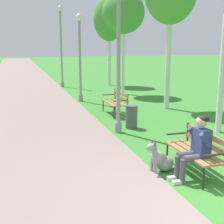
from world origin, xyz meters
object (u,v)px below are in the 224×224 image
dog_grey (161,160)px  birch_tree_fifth (109,19)px  person_seated_on_near_bench (196,145)px  lamp_post_far (61,46)px  litter_bin (131,117)px  park_bench_near (198,148)px  lamp_post_mid (80,57)px  park_bench_mid (116,101)px  lamp_post_near (119,57)px  birch_tree_fourth (123,13)px

dog_grey → birch_tree_fifth: (2.91, 13.30, 3.72)m
person_seated_on_near_bench → dog_grey: size_ratio=1.51×
lamp_post_far → litter_bin: (0.63, -10.04, -2.05)m
litter_bin → person_seated_on_near_bench: bearing=-92.6°
lamp_post_far → litter_bin: size_ratio=6.65×
park_bench_near → litter_bin: bearing=90.6°
lamp_post_mid → birch_tree_fifth: size_ratio=0.71×
lamp_post_mid → birch_tree_fifth: 6.10m
dog_grey → birch_tree_fifth: size_ratio=0.15×
person_seated_on_near_bench → lamp_post_mid: (-0.38, 8.80, 1.29)m
lamp_post_far → litter_bin: 10.26m
park_bench_mid → lamp_post_far: (-0.76, 8.13, 1.89)m
lamp_post_mid → lamp_post_near: bearing=-89.7°
park_bench_near → park_bench_mid: same height
birch_tree_fifth → lamp_post_mid: bearing=-119.6°
lamp_post_mid → litter_bin: size_ratio=5.42×
birch_tree_fourth → litter_bin: size_ratio=7.22×
park_bench_near → lamp_post_mid: bearing=93.9°
park_bench_near → lamp_post_near: 3.70m
lamp_post_near → litter_bin: lamp_post_near is taller
lamp_post_far → birch_tree_fifth: birch_tree_fifth is taller
park_bench_near → lamp_post_far: size_ratio=0.32×
person_seated_on_near_bench → lamp_post_near: (-0.36, 3.51, 1.49)m
lamp_post_near → litter_bin: size_ratio=6.00×
lamp_post_far → birch_tree_fourth: bearing=-54.9°
birch_tree_fifth → lamp_post_far: bearing=178.6°
lamp_post_mid → park_bench_mid: bearing=-77.4°
lamp_post_mid → litter_bin: bearing=-83.6°
birch_tree_fourth → park_bench_near: bearing=-100.8°
park_bench_near → birch_tree_fourth: (1.90, 9.96, 3.49)m
person_seated_on_near_bench → litter_bin: size_ratio=1.79×
park_bench_near → lamp_post_far: (-0.67, 13.61, 1.89)m
park_bench_near → birch_tree_fifth: (2.25, 13.54, 3.47)m
park_bench_mid → litter_bin: 1.92m
park_bench_mid → litter_bin: bearing=-93.8°
park_bench_mid → dog_grey: size_ratio=1.81×
park_bench_mid → person_seated_on_near_bench: 5.76m
park_bench_mid → lamp_post_mid: lamp_post_mid is taller
person_seated_on_near_bench → dog_grey: 0.80m
litter_bin → park_bench_mid: bearing=86.2°
dog_grey → lamp_post_near: lamp_post_near is taller
lamp_post_near → lamp_post_mid: lamp_post_near is taller
dog_grey → litter_bin: (0.63, 3.33, 0.09)m
dog_grey → birch_tree_fifth: birch_tree_fifth is taller
lamp_post_far → lamp_post_near: bearing=-89.4°
dog_grey → litter_bin: dog_grey is taller
lamp_post_near → person_seated_on_near_bench: bearing=-84.2°
litter_bin → lamp_post_mid: bearing=96.4°
person_seated_on_near_bench → lamp_post_mid: 8.90m
birch_tree_fifth → park_bench_near: bearing=-99.4°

